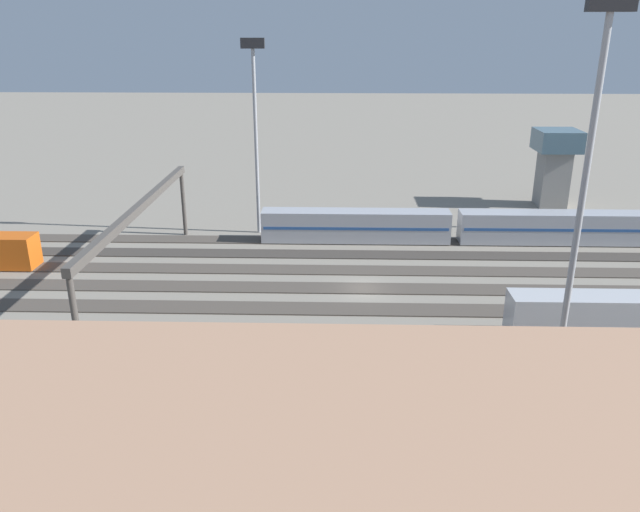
{
  "coord_description": "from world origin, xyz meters",
  "views": [
    {
      "loc": [
        2.69,
        58.35,
        24.96
      ],
      "look_at": [
        4.4,
        -2.77,
        2.5
      ],
      "focal_mm": 35.05,
      "sensor_mm": 36.0,
      "label": 1
    }
  ],
  "objects": [
    {
      "name": "track_bed_1",
      "position": [
        0.0,
        -10.0,
        0.06
      ],
      "size": [
        140.0,
        2.8,
        0.12
      ],
      "primitive_type": "cube",
      "color": "#3D3833",
      "rests_on": "ground_plane"
    },
    {
      "name": "light_mast_2",
      "position": [
        12.72,
        -18.32,
        15.47
      ],
      "size": [
        2.8,
        0.7,
        23.81
      ],
      "color": "#9EA0A5",
      "rests_on": "ground_plane"
    },
    {
      "name": "light_mast_3",
      "position": [
        -13.11,
        18.93,
        17.22
      ],
      "size": [
        2.8,
        0.7,
        27.0
      ],
      "color": "#9EA0A5",
      "rests_on": "ground_plane"
    },
    {
      "name": "ground_plane",
      "position": [
        0.0,
        0.0,
        0.0
      ],
      "size": [
        400.0,
        400.0,
        0.0
      ],
      "primitive_type": "plane",
      "color": "gray"
    },
    {
      "name": "track_bed_2",
      "position": [
        0.0,
        -5.0,
        0.06
      ],
      "size": [
        140.0,
        2.8,
        0.12
      ],
      "primitive_type": "cube",
      "color": "#4C443D",
      "rests_on": "ground_plane"
    },
    {
      "name": "train_on_track_0",
      "position": [
        -21.62,
        -15.0,
        2.11
      ],
      "size": [
        66.4,
        3.06,
        4.4
      ],
      "color": "black",
      "rests_on": "ground_plane"
    },
    {
      "name": "track_bed_0",
      "position": [
        0.0,
        -15.0,
        0.06
      ],
      "size": [
        140.0,
        2.8,
        0.12
      ],
      "primitive_type": "cube",
      "color": "#4C443D",
      "rests_on": "ground_plane"
    },
    {
      "name": "track_bed_3",
      "position": [
        0.0,
        0.0,
        0.06
      ],
      "size": [
        140.0,
        2.8,
        0.12
      ],
      "primitive_type": "cube",
      "color": "#4C443D",
      "rests_on": "ground_plane"
    },
    {
      "name": "signal_gantry",
      "position": [
        22.01,
        0.0,
        7.65
      ],
      "size": [
        0.7,
        35.0,
        8.8
      ],
      "color": "#4C4742",
      "rests_on": "ground_plane"
    },
    {
      "name": "control_tower",
      "position": [
        -28.96,
        -32.51,
        6.61
      ],
      "size": [
        6.0,
        6.0,
        11.17
      ],
      "color": "gray",
      "rests_on": "ground_plane"
    },
    {
      "name": "track_bed_6",
      "position": [
        0.0,
        15.0,
        0.06
      ],
      "size": [
        140.0,
        2.8,
        0.12
      ],
      "primitive_type": "cube",
      "color": "#4C443D",
      "rests_on": "ground_plane"
    },
    {
      "name": "track_bed_4",
      "position": [
        0.0,
        5.0,
        0.06
      ],
      "size": [
        140.0,
        2.8,
        0.12
      ],
      "primitive_type": "cube",
      "color": "#4C443D",
      "rests_on": "ground_plane"
    },
    {
      "name": "track_bed_5",
      "position": [
        0.0,
        10.0,
        0.06
      ],
      "size": [
        140.0,
        2.8,
        0.12
      ],
      "primitive_type": "cube",
      "color": "#4C443D",
      "rests_on": "ground_plane"
    }
  ]
}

